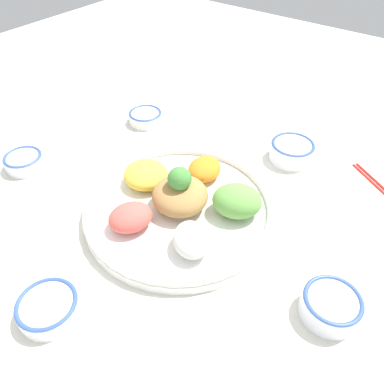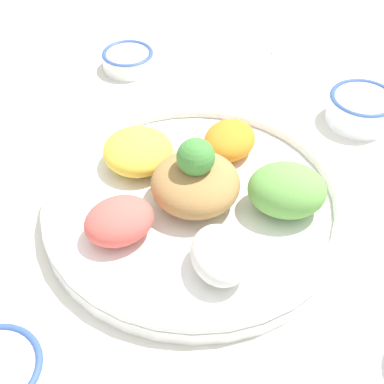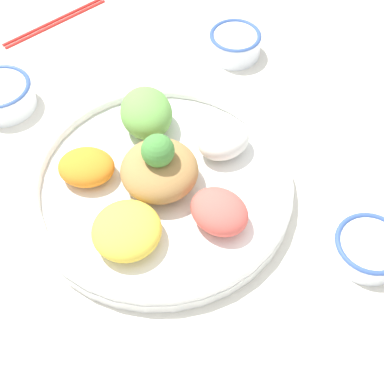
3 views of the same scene
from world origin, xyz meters
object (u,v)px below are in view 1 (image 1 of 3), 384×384
(sauce_bowl_dark, at_px, (24,161))
(serving_spoon_main, at_px, (240,113))
(rice_bowl_plain, at_px, (48,307))
(salad_platter, at_px, (183,205))
(sauce_bowl_red, at_px, (331,305))
(serving_spoon_extra, at_px, (76,166))
(rice_bowl_blue, at_px, (145,117))
(sauce_bowl_far, at_px, (292,150))

(sauce_bowl_dark, distance_m, serving_spoon_main, 0.57)
(rice_bowl_plain, distance_m, serving_spoon_main, 0.70)
(salad_platter, bearing_deg, sauce_bowl_red, 83.56)
(serving_spoon_extra, bearing_deg, rice_bowl_plain, 52.01)
(sauce_bowl_red, distance_m, rice_bowl_blue, 0.65)
(salad_platter, relative_size, sauce_bowl_far, 3.80)
(salad_platter, height_order, sauce_bowl_red, salad_platter)
(salad_platter, height_order, sauce_bowl_far, salad_platter)
(rice_bowl_blue, distance_m, sauce_bowl_dark, 0.32)
(sauce_bowl_dark, height_order, serving_spoon_main, sauce_bowl_dark)
(rice_bowl_blue, bearing_deg, sauce_bowl_far, 102.52)
(sauce_bowl_dark, relative_size, rice_bowl_plain, 0.90)
(sauce_bowl_dark, bearing_deg, rice_bowl_plain, 60.47)
(rice_bowl_plain, relative_size, sauce_bowl_far, 0.95)
(sauce_bowl_red, bearing_deg, sauce_bowl_far, -145.76)
(salad_platter, relative_size, sauce_bowl_red, 4.19)
(sauce_bowl_red, height_order, sauce_bowl_dark, sauce_bowl_red)
(sauce_bowl_red, xyz_separation_m, rice_bowl_plain, (0.26, -0.35, -0.01))
(sauce_bowl_far, relative_size, serving_spoon_main, 0.78)
(rice_bowl_blue, bearing_deg, rice_bowl_plain, 27.10)
(salad_platter, xyz_separation_m, rice_bowl_blue, (-0.21, -0.29, -0.01))
(rice_bowl_blue, height_order, serving_spoon_main, rice_bowl_blue)
(serving_spoon_extra, bearing_deg, sauce_bowl_red, 97.23)
(sauce_bowl_far, bearing_deg, serving_spoon_main, -117.10)
(sauce_bowl_dark, height_order, sauce_bowl_far, sauce_bowl_far)
(rice_bowl_blue, relative_size, sauce_bowl_dark, 1.03)
(serving_spoon_main, bearing_deg, sauce_bowl_red, -103.80)
(sauce_bowl_red, height_order, rice_bowl_blue, sauce_bowl_red)
(rice_bowl_plain, bearing_deg, sauce_bowl_dark, -119.53)
(serving_spoon_main, bearing_deg, serving_spoon_extra, -170.92)
(rice_bowl_blue, distance_m, serving_spoon_extra, 0.24)
(sauce_bowl_red, xyz_separation_m, serving_spoon_extra, (-0.01, -0.61, -0.02))
(sauce_bowl_red, xyz_separation_m, sauce_bowl_far, (-0.33, -0.23, 0.00))
(sauce_bowl_red, bearing_deg, rice_bowl_plain, -52.98)
(rice_bowl_plain, relative_size, serving_spoon_main, 0.74)
(serving_spoon_main, bearing_deg, sauce_bowl_far, -85.48)
(rice_bowl_plain, xyz_separation_m, sauce_bowl_far, (-0.59, 0.12, 0.01))
(sauce_bowl_red, distance_m, serving_spoon_main, 0.61)
(salad_platter, distance_m, serving_spoon_main, 0.42)
(rice_bowl_blue, xyz_separation_m, rice_bowl_plain, (0.51, 0.26, 0.00))
(rice_bowl_blue, height_order, sauce_bowl_dark, sauce_bowl_dark)
(sauce_bowl_red, bearing_deg, rice_bowl_blue, -112.11)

